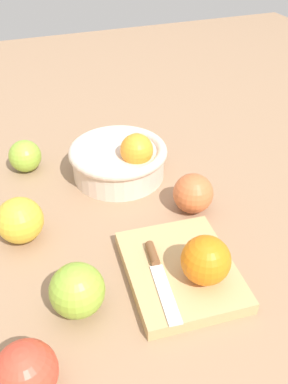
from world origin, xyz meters
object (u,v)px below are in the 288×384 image
object	(u,v)px
bowl	(120,159)
apple_front_right	(26,372)
apple_front_right_2	(77,290)
apple_front_center	(20,220)
orange_on_board	(206,260)
knife	(158,270)
apple_front_left	(25,156)
apple_back_center	(193,193)
cutting_board	(180,270)

from	to	relation	value
bowl	apple_front_right	distance (m)	0.47
apple_front_right_2	apple_front_center	bearing A→B (deg)	-162.84
bowl	orange_on_board	world-z (taller)	bowl
knife	apple_front_left	world-z (taller)	apple_front_left
apple_front_center	apple_back_center	bearing A→B (deg)	84.03
cutting_board	apple_back_center	distance (m)	0.17
apple_front_right	apple_front_left	bearing A→B (deg)	172.50
apple_front_left	apple_front_center	bearing A→B (deg)	-9.64
orange_on_board	apple_front_right_2	bearing A→B (deg)	-98.49
orange_on_board	apple_front_left	size ratio (longest dim) A/B	1.08
apple_front_right_2	orange_on_board	bearing A→B (deg)	81.51
apple_front_center	apple_front_left	size ratio (longest dim) A/B	1.18
orange_on_board	apple_back_center	bearing A→B (deg)	159.02
cutting_board	orange_on_board	world-z (taller)	orange_on_board
apple_back_center	bowl	bearing A→B (deg)	-149.56
apple_front_left	apple_back_center	bearing A→B (deg)	47.68
orange_on_board	apple_front_left	bearing A→B (deg)	-154.26
apple_back_center	knife	bearing A→B (deg)	-42.09
bowl	orange_on_board	bearing A→B (deg)	4.08
cutting_board	apple_back_center	xyz separation A→B (m)	(-0.14, 0.09, 0.03)
orange_on_board	knife	xyz separation A→B (m)	(-0.04, -0.06, -0.03)
orange_on_board	apple_front_left	xyz separation A→B (m)	(-0.43, -0.21, -0.03)
bowl	apple_front_left	world-z (taller)	bowl
bowl	apple_front_right_2	distance (m)	0.35
orange_on_board	apple_back_center	world-z (taller)	orange_on_board
bowl	apple_back_center	xyz separation A→B (m)	(0.16, 0.09, -0.00)
orange_on_board	apple_back_center	size ratio (longest dim) A/B	0.98
orange_on_board	apple_front_center	size ratio (longest dim) A/B	0.92
bowl	cutting_board	bearing A→B (deg)	0.32
cutting_board	apple_front_right_2	world-z (taller)	apple_front_right_2
apple_front_right	apple_front_center	world-z (taller)	apple_front_center
knife	cutting_board	bearing A→B (deg)	89.74
cutting_board	apple_front_right	distance (m)	0.27
knife	apple_front_right_2	bearing A→B (deg)	-86.73
bowl	apple_front_left	size ratio (longest dim) A/B	2.97
apple_front_right_2	apple_front_left	distance (m)	0.40
apple_front_right_2	apple_back_center	bearing A→B (deg)	120.47
cutting_board	apple_front_center	world-z (taller)	apple_front_center
cutting_board	apple_front_left	size ratio (longest dim) A/B	2.95
cutting_board	orange_on_board	size ratio (longest dim) A/B	2.72
orange_on_board	apple_back_center	distance (m)	0.19
apple_front_right	apple_front_center	distance (m)	0.28
cutting_board	apple_front_right_2	bearing A→B (deg)	-87.56
apple_front_center	orange_on_board	bearing A→B (deg)	49.12
bowl	apple_front_left	distance (m)	0.20
bowl	cutting_board	distance (m)	0.30
orange_on_board	knife	distance (m)	0.08
apple_front_right_2	cutting_board	bearing A→B (deg)	92.44
cutting_board	apple_front_center	xyz separation A→B (m)	(-0.18, -0.22, 0.03)
knife	apple_front_center	world-z (taller)	apple_front_center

